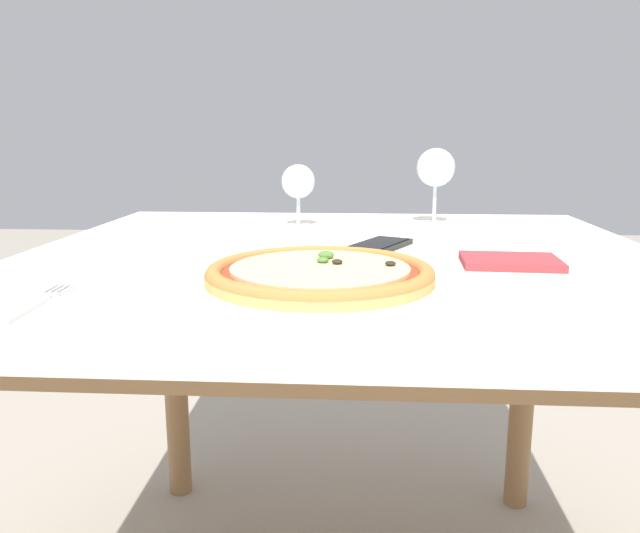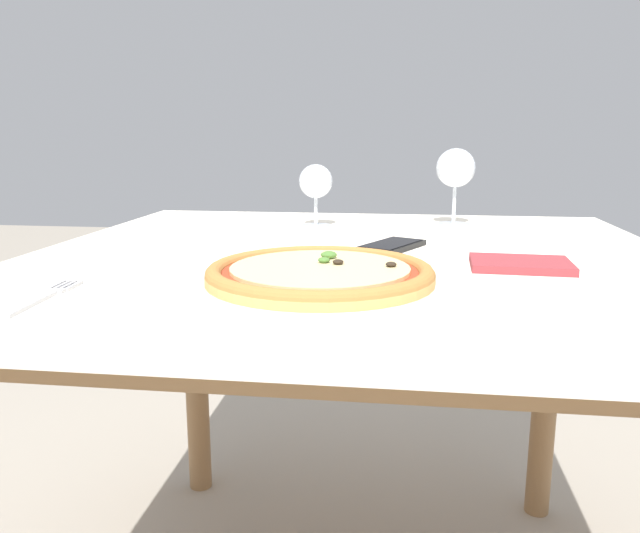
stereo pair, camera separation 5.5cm
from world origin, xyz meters
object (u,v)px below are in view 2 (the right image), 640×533
Objects in this scene: pizza_plate at (320,276)px; fork at (44,296)px; wine_glass_far_right at (316,183)px; cell_phone at (391,246)px; dining_table at (351,305)px; wine_glass_far_left at (456,170)px.

pizza_plate is 1.99× the size of fork.
wine_glass_far_right reaches higher than cell_phone.
wine_glass_far_right reaches higher than dining_table.
dining_table is 0.48m from wine_glass_far_left.
cell_phone is at bearing 43.51° from fork.
pizza_plate is at bearing -95.16° from dining_table.
pizza_plate is (-0.02, -0.25, 0.11)m from dining_table.
wine_glass_far_left reaches higher than dining_table.
pizza_plate is at bearing 16.11° from fork.
cell_phone is at bearing 42.31° from dining_table.
wine_glass_far_right is at bearing 108.68° from dining_table.
cell_phone reaches higher than fork.
cell_phone is (-0.13, -0.32, -0.12)m from wine_glass_far_left.
fork is 0.59m from cell_phone.
dining_table is at bearing 43.72° from fork.
dining_table is 6.50× the size of wine_glass_far_left.
fork is at bearing -127.77° from wine_glass_far_left.
wine_glass_far_right is (0.25, 0.66, 0.09)m from fork.
pizza_plate reaches higher than dining_table.
pizza_plate is 2.11× the size of cell_phone.
cell_phone is at bearing -55.92° from wine_glass_far_right.
fork is at bearing -136.28° from dining_table.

